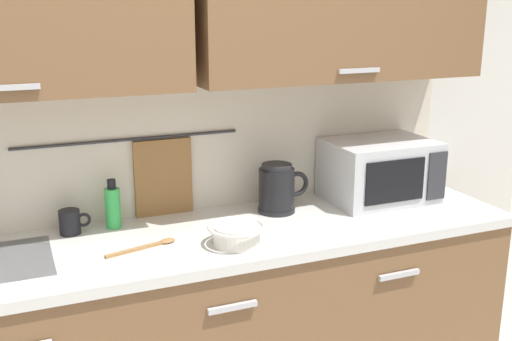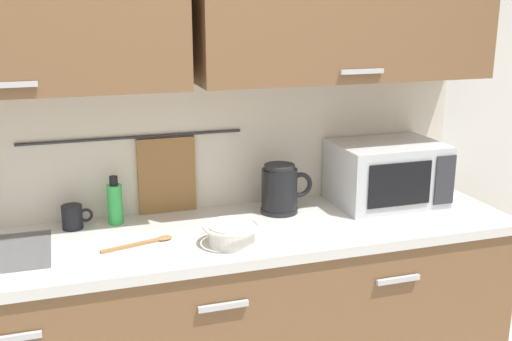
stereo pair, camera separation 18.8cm
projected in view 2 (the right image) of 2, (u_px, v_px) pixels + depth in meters
name	position (u px, v px, depth m)	size (l,w,h in m)	color
counter_unit	(202.00, 335.00, 2.50)	(2.53, 0.64, 0.90)	brown
back_wall_assembly	(185.00, 64.00, 2.43)	(3.70, 0.41, 2.50)	silver
microwave	(387.00, 173.00, 2.70)	(0.46, 0.35, 0.27)	silver
electric_kettle	(280.00, 189.00, 2.59)	(0.23, 0.16, 0.21)	black
dish_soap_bottle	(115.00, 203.00, 2.46)	(0.06, 0.06, 0.20)	green
mug_near_sink	(73.00, 217.00, 2.41)	(0.12, 0.08, 0.09)	black
mixing_bowl	(232.00, 233.00, 2.26)	(0.21, 0.21, 0.08)	silver
wooden_spoon	(146.00, 242.00, 2.27)	(0.27, 0.10, 0.01)	#9E7042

